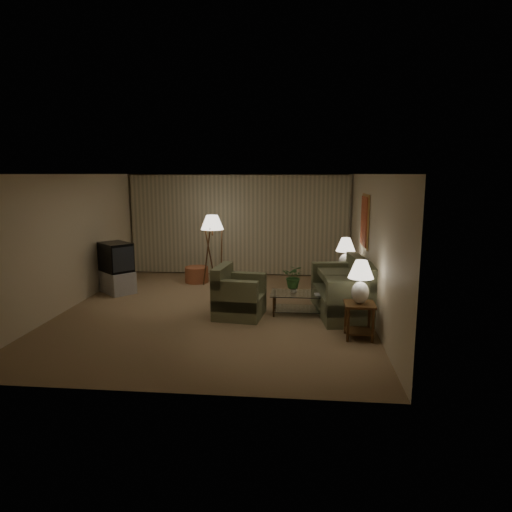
{
  "coord_description": "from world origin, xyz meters",
  "views": [
    {
      "loc": [
        1.65,
        -8.68,
        2.7
      ],
      "look_at": [
        0.75,
        0.6,
        1.02
      ],
      "focal_mm": 32.0,
      "sensor_mm": 36.0,
      "label": 1
    }
  ],
  "objects_px": {
    "armchair": "(240,297)",
    "crt_tv": "(116,257)",
    "coffee_table": "(301,300)",
    "vase": "(294,289)",
    "side_table_near": "(359,315)",
    "sofa": "(343,293)",
    "table_lamp_near": "(361,278)",
    "ottoman": "(197,274)",
    "side_table_far": "(344,279)",
    "floor_lamp": "(213,248)",
    "tv_cabinet": "(117,282)",
    "table_lamp_far": "(345,251)"
  },
  "relations": [
    {
      "from": "table_lamp_near",
      "to": "floor_lamp",
      "type": "bearing_deg",
      "value": 131.78
    },
    {
      "from": "armchair",
      "to": "floor_lamp",
      "type": "bearing_deg",
      "value": 28.56
    },
    {
      "from": "side_table_far",
      "to": "tv_cabinet",
      "type": "xyz_separation_m",
      "value": [
        -5.2,
        -0.09,
        -0.15
      ]
    },
    {
      "from": "tv_cabinet",
      "to": "vase",
      "type": "bearing_deg",
      "value": 25.04
    },
    {
      "from": "tv_cabinet",
      "to": "ottoman",
      "type": "height_order",
      "value": "tv_cabinet"
    },
    {
      "from": "table_lamp_near",
      "to": "coffee_table",
      "type": "height_order",
      "value": "table_lamp_near"
    },
    {
      "from": "side_table_far",
      "to": "crt_tv",
      "type": "xyz_separation_m",
      "value": [
        -5.2,
        -0.09,
        0.43
      ]
    },
    {
      "from": "vase",
      "to": "tv_cabinet",
      "type": "bearing_deg",
      "value": 162.87
    },
    {
      "from": "sofa",
      "to": "vase",
      "type": "xyz_separation_m",
      "value": [
        -0.95,
        -0.1,
        0.06
      ]
    },
    {
      "from": "sofa",
      "to": "vase",
      "type": "height_order",
      "value": "sofa"
    },
    {
      "from": "table_lamp_near",
      "to": "coffee_table",
      "type": "xyz_separation_m",
      "value": [
        -0.95,
        1.25,
        -0.75
      ]
    },
    {
      "from": "table_lamp_near",
      "to": "floor_lamp",
      "type": "xyz_separation_m",
      "value": [
        -3.13,
        3.51,
        -0.13
      ]
    },
    {
      "from": "crt_tv",
      "to": "floor_lamp",
      "type": "bearing_deg",
      "value": 67.87
    },
    {
      "from": "armchair",
      "to": "crt_tv",
      "type": "xyz_separation_m",
      "value": [
        -3.07,
        1.53,
        0.44
      ]
    },
    {
      "from": "sofa",
      "to": "armchair",
      "type": "relative_size",
      "value": 1.9
    },
    {
      "from": "armchair",
      "to": "table_lamp_far",
      "type": "height_order",
      "value": "table_lamp_far"
    },
    {
      "from": "side_table_near",
      "to": "table_lamp_far",
      "type": "relative_size",
      "value": 0.82
    },
    {
      "from": "side_table_near",
      "to": "vase",
      "type": "height_order",
      "value": "side_table_near"
    },
    {
      "from": "floor_lamp",
      "to": "crt_tv",
      "type": "bearing_deg",
      "value": -154.29
    },
    {
      "from": "armchair",
      "to": "side_table_near",
      "type": "xyz_separation_m",
      "value": [
        2.13,
        -0.98,
        0.02
      ]
    },
    {
      "from": "armchair",
      "to": "coffee_table",
      "type": "height_order",
      "value": "armchair"
    },
    {
      "from": "crt_tv",
      "to": "floor_lamp",
      "type": "relative_size",
      "value": 0.55
    },
    {
      "from": "table_lamp_far",
      "to": "ottoman",
      "type": "bearing_deg",
      "value": 163.44
    },
    {
      "from": "side_table_near",
      "to": "sofa",
      "type": "bearing_deg",
      "value": 96.34
    },
    {
      "from": "sofa",
      "to": "tv_cabinet",
      "type": "bearing_deg",
      "value": -110.24
    },
    {
      "from": "sofa",
      "to": "tv_cabinet",
      "type": "distance_m",
      "value": 5.19
    },
    {
      "from": "sofa",
      "to": "floor_lamp",
      "type": "height_order",
      "value": "floor_lamp"
    },
    {
      "from": "sofa",
      "to": "tv_cabinet",
      "type": "xyz_separation_m",
      "value": [
        -5.05,
        1.16,
        -0.17
      ]
    },
    {
      "from": "armchair",
      "to": "table_lamp_near",
      "type": "distance_m",
      "value": 2.43
    },
    {
      "from": "side_table_far",
      "to": "ottoman",
      "type": "relative_size",
      "value": 1.02
    },
    {
      "from": "side_table_far",
      "to": "table_lamp_near",
      "type": "bearing_deg",
      "value": -90.0
    },
    {
      "from": "armchair",
      "to": "tv_cabinet",
      "type": "relative_size",
      "value": 1.11
    },
    {
      "from": "crt_tv",
      "to": "table_lamp_near",
      "type": "bearing_deg",
      "value": 16.37
    },
    {
      "from": "crt_tv",
      "to": "armchair",
      "type": "bearing_deg",
      "value": 15.62
    },
    {
      "from": "coffee_table",
      "to": "side_table_near",
      "type": "bearing_deg",
      "value": -52.71
    },
    {
      "from": "side_table_far",
      "to": "floor_lamp",
      "type": "relative_size",
      "value": 0.35
    },
    {
      "from": "sofa",
      "to": "table_lamp_near",
      "type": "xyz_separation_m",
      "value": [
        0.15,
        -1.35,
        0.6
      ]
    },
    {
      "from": "table_lamp_near",
      "to": "crt_tv",
      "type": "xyz_separation_m",
      "value": [
        -5.2,
        2.51,
        -0.2
      ]
    },
    {
      "from": "armchair",
      "to": "ottoman",
      "type": "height_order",
      "value": "armchair"
    },
    {
      "from": "table_lamp_far",
      "to": "tv_cabinet",
      "type": "height_order",
      "value": "table_lamp_far"
    },
    {
      "from": "ottoman",
      "to": "tv_cabinet",
      "type": "bearing_deg",
      "value": -144.48
    },
    {
      "from": "side_table_far",
      "to": "side_table_near",
      "type": "bearing_deg",
      "value": -90.0
    },
    {
      "from": "coffee_table",
      "to": "vase",
      "type": "relative_size",
      "value": 8.45
    },
    {
      "from": "coffee_table",
      "to": "vase",
      "type": "xyz_separation_m",
      "value": [
        -0.15,
        0.0,
        0.21
      ]
    },
    {
      "from": "table_lamp_far",
      "to": "coffee_table",
      "type": "distance_m",
      "value": 1.82
    },
    {
      "from": "coffee_table",
      "to": "tv_cabinet",
      "type": "xyz_separation_m",
      "value": [
        -4.25,
        1.26,
        -0.03
      ]
    },
    {
      "from": "side_table_far",
      "to": "table_lamp_near",
      "type": "distance_m",
      "value": 2.67
    },
    {
      "from": "side_table_near",
      "to": "table_lamp_far",
      "type": "bearing_deg",
      "value": 90.0
    },
    {
      "from": "side_table_near",
      "to": "crt_tv",
      "type": "relative_size",
      "value": 0.64
    },
    {
      "from": "armchair",
      "to": "ottoman",
      "type": "bearing_deg",
      "value": 35.35
    }
  ]
}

